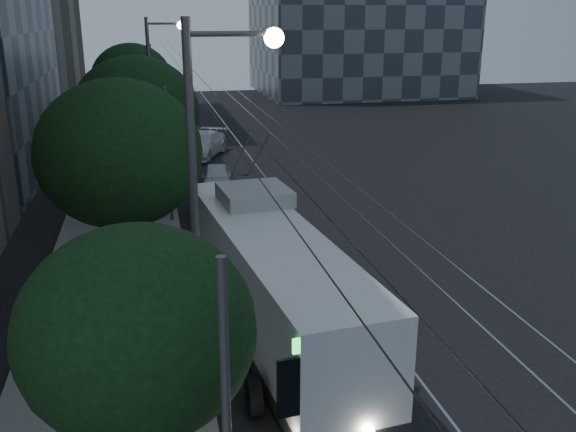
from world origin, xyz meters
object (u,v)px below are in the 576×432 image
Objects in this scene: car_white_c at (189,142)px; streetlamp_near at (211,178)px; car_white_b at (202,145)px; car_white_d at (181,124)px; trolleybus at (272,278)px; streetlamp_far at (157,81)px; car_white_a at (217,178)px; pickup_silver at (231,207)px.

streetlamp_near reaches higher than car_white_c.
car_white_d is at bearing 119.28° from car_white_b.
trolleybus is 5.01m from streetlamp_near.
streetlamp_far reaches higher than trolleybus.
car_white_d is 36.83m from streetlamp_near.
streetlamp_near is (-2.10, -27.32, 4.66)m from car_white_b.
streetlamp_near is at bearing -90.02° from car_white_a.
streetlamp_far is at bearing -96.71° from car_white_b.
trolleybus reaches higher than car_white_d.
trolleybus is 2.34× the size of pickup_silver.
streetlamp_near reaches higher than pickup_silver.
car_white_b is 0.60× the size of streetlamp_far.
car_white_b is (0.00, 8.43, 0.11)m from car_white_a.
streetlamp_far is at bearing 131.17° from car_white_a.
car_white_d reaches higher than car_white_c.
car_white_d is at bearing 70.37° from car_white_c.
car_white_d is (-0.84, 9.18, -0.09)m from car_white_b.
streetlamp_far is (-2.70, -4.54, 4.57)m from car_white_b.
car_white_d is at bearing 82.27° from streetlamp_far.
pickup_silver is 23.39m from car_white_d.
trolleybus reaches higher than car_white_a.
car_white_b reaches higher than car_white_a.
trolleybus is at bearing -84.38° from car_white_a.
car_white_b reaches higher than car_white_d.
trolleybus is 3.30× the size of car_white_c.
car_white_c is 0.43× the size of streetlamp_far.
car_white_d is at bearing 88.02° from streetlamp_near.
car_white_b is at bearing 85.60° from streetlamp_near.
car_white_b is (0.00, 14.20, 0.04)m from pickup_silver.
trolleybus is 26.49m from car_white_c.
trolleybus is 24.61m from car_white_b.
car_white_d is at bearing 85.12° from trolleybus.
streetlamp_near is at bearing -111.43° from car_white_d.
streetlamp_far is at bearing -127.64° from car_white_c.
pickup_silver is at bearing -107.39° from car_white_d.
car_white_b is at bearing 74.74° from pickup_silver.
car_white_a is 0.96× the size of car_white_d.
car_white_a is at bearing -65.96° from car_white_b.
car_white_a is at bearing -106.49° from car_white_c.
streetlamp_near is at bearing -70.36° from car_white_b.
car_white_c is at bearing 77.33° from pickup_silver.
car_white_d is (-0.11, 7.31, 0.07)m from car_white_c.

